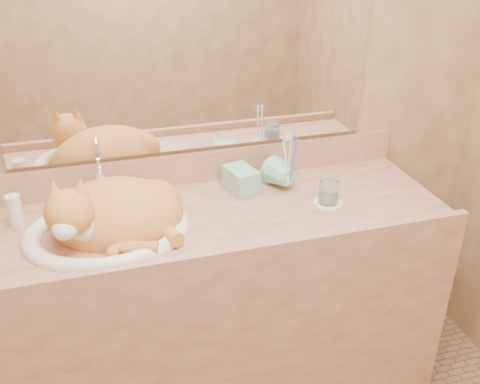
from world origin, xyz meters
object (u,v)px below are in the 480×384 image
object	(u,v)px
vanity_counter	(216,312)
sink_basin	(105,211)
toothbrush_cup	(289,180)
cat	(111,212)
soap_dispenser	(251,173)
water_glass	(329,192)

from	to	relation	value
vanity_counter	sink_basin	xyz separation A→B (m)	(-0.35, -0.02, 0.50)
sink_basin	toothbrush_cup	bearing A→B (deg)	23.58
vanity_counter	toothbrush_cup	world-z (taller)	toothbrush_cup
cat	sink_basin	bearing A→B (deg)	-146.30
sink_basin	soap_dispenser	size ratio (longest dim) A/B	2.58
soap_dispenser	toothbrush_cup	bearing A→B (deg)	-13.41
sink_basin	water_glass	bearing A→B (deg)	12.78
sink_basin	toothbrush_cup	world-z (taller)	sink_basin
soap_dispenser	water_glass	bearing A→B (deg)	-41.57
sink_basin	cat	world-z (taller)	cat
toothbrush_cup	cat	bearing A→B (deg)	-171.59
cat	water_glass	distance (m)	0.73
vanity_counter	sink_basin	world-z (taller)	sink_basin
toothbrush_cup	water_glass	bearing A→B (deg)	-52.28
vanity_counter	sink_basin	size ratio (longest dim) A/B	3.13
vanity_counter	water_glass	distance (m)	0.62
vanity_counter	cat	world-z (taller)	cat
cat	vanity_counter	bearing A→B (deg)	10.15
toothbrush_cup	water_glass	world-z (taller)	toothbrush_cup
water_glass	sink_basin	bearing A→B (deg)	178.14
sink_basin	water_glass	xyz separation A→B (m)	(0.75, -0.02, -0.03)
vanity_counter	cat	size ratio (longest dim) A/B	3.75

